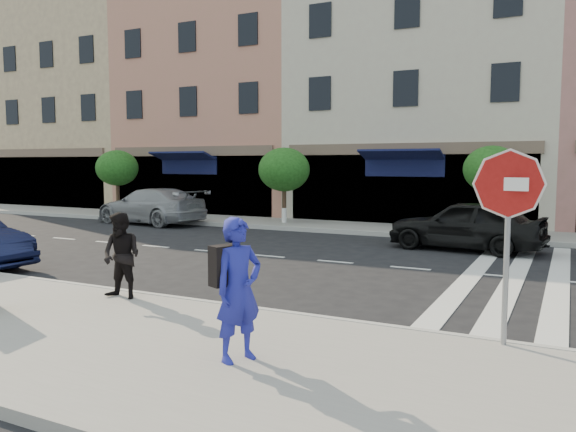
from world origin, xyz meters
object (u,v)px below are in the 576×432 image
(walker, at_px, (122,256))
(car_far_mid, at_px, (466,225))
(stop_sign, at_px, (508,204))
(photographer, at_px, (239,289))
(car_far_left, at_px, (151,206))

(walker, distance_m, car_far_mid, 10.57)
(stop_sign, bearing_deg, walker, -169.68)
(car_far_mid, bearing_deg, photographer, 2.27)
(stop_sign, xyz_separation_m, walker, (-6.44, -0.33, -1.13))
(walker, distance_m, car_far_left, 14.15)
(stop_sign, height_order, photographer, stop_sign)
(walker, height_order, car_far_mid, walker)
(photographer, relative_size, car_far_mid, 0.40)
(walker, height_order, car_far_left, walker)
(photographer, bearing_deg, walker, 87.33)
(walker, relative_size, car_far_left, 0.30)
(photographer, bearing_deg, stop_sign, -29.94)
(stop_sign, relative_size, photographer, 1.48)
(stop_sign, relative_size, car_far_mid, 0.59)
(photographer, height_order, car_far_left, photographer)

